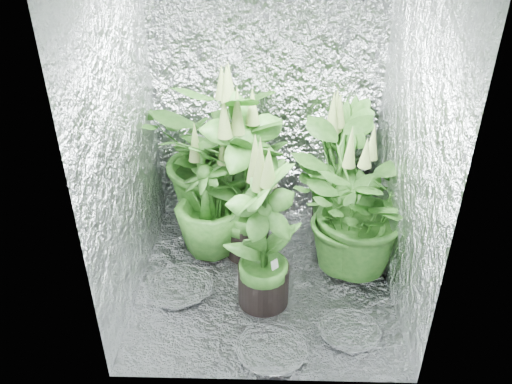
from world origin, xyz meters
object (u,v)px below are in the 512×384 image
(plant_a, at_px, (222,152))
(circulation_fan, at_px, (345,216))
(plant_e, at_px, (356,208))
(plant_b, at_px, (247,185))
(plant_c, at_px, (337,169))
(plant_f, at_px, (264,238))
(plant_d, at_px, (209,199))

(plant_a, bearing_deg, circulation_fan, -7.44)
(plant_e, bearing_deg, plant_b, 166.43)
(plant_b, distance_m, plant_e, 0.71)
(plant_c, bearing_deg, plant_b, -150.14)
(plant_c, height_order, circulation_fan, plant_c)
(plant_a, distance_m, plant_f, 0.91)
(plant_a, xyz_separation_m, plant_f, (0.31, -0.84, -0.13))
(plant_b, xyz_separation_m, plant_e, (0.69, -0.17, -0.06))
(plant_e, xyz_separation_m, plant_f, (-0.57, -0.32, -0.01))
(plant_c, bearing_deg, plant_a, 180.00)
(plant_b, height_order, plant_f, plant_b)
(plant_c, height_order, plant_d, plant_c)
(plant_a, distance_m, plant_d, 0.39)
(plant_d, bearing_deg, plant_c, 20.97)
(plant_b, height_order, plant_c, plant_b)
(plant_b, xyz_separation_m, plant_f, (0.12, -0.48, -0.08))
(plant_c, xyz_separation_m, plant_e, (0.06, -0.53, 0.01))
(plant_b, xyz_separation_m, circulation_fan, (0.71, 0.24, -0.39))
(plant_a, distance_m, circulation_fan, 1.01)
(plant_a, xyz_separation_m, plant_d, (-0.06, -0.34, -0.18))
(plant_a, relative_size, circulation_fan, 3.61)
(plant_c, height_order, plant_f, plant_c)
(plant_d, relative_size, circulation_fan, 2.47)
(plant_a, relative_size, plant_d, 1.46)
(plant_d, xyz_separation_m, circulation_fan, (0.96, 0.22, -0.27))
(plant_a, distance_m, plant_e, 1.03)
(plant_a, distance_m, plant_c, 0.83)
(plant_a, bearing_deg, plant_f, -69.83)
(plant_d, height_order, circulation_fan, plant_d)
(plant_c, xyz_separation_m, circulation_fan, (0.08, -0.12, -0.32))
(plant_b, distance_m, plant_c, 0.73)
(circulation_fan, bearing_deg, plant_f, -141.05)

